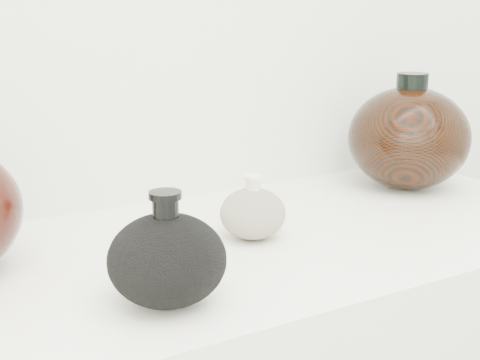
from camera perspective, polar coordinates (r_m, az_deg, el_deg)
black_gourd_vase at (r=0.77m, az=-6.25°, el=-6.71°), size 0.18×0.18×0.13m
cream_gourd_vase at (r=0.98m, az=1.09°, el=-2.82°), size 0.11×0.11×0.10m
right_round_pot at (r=1.28m, az=14.20°, el=3.54°), size 0.22×0.22×0.21m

